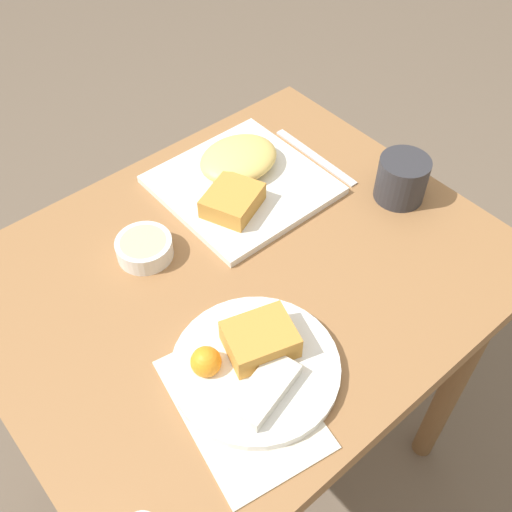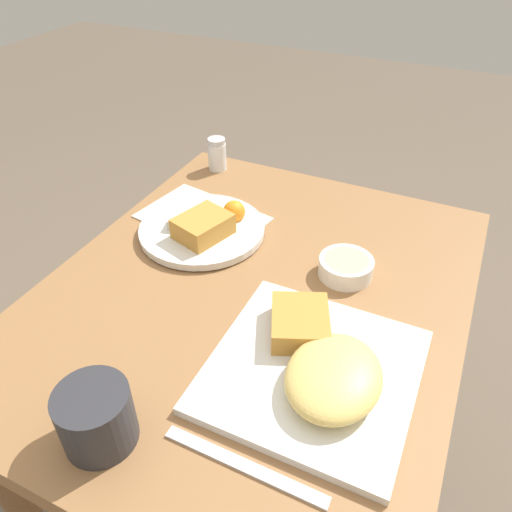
% 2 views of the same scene
% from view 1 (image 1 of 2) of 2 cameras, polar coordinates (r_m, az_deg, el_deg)
% --- Properties ---
extents(ground_plane, '(8.00, 8.00, 0.00)m').
position_cam_1_polar(ground_plane, '(1.62, -0.85, -18.33)').
color(ground_plane, brown).
extents(dining_table, '(0.83, 0.68, 0.74)m').
position_cam_1_polar(dining_table, '(1.07, -1.22, -5.09)').
color(dining_table, olive).
rests_on(dining_table, ground_plane).
extents(menu_card, '(0.20, 0.27, 0.00)m').
position_cam_1_polar(menu_card, '(0.84, -1.34, -13.83)').
color(menu_card, beige).
rests_on(menu_card, dining_table).
extents(plate_square_near, '(0.28, 0.28, 0.06)m').
position_cam_1_polar(plate_square_near, '(1.11, -1.58, 7.55)').
color(plate_square_near, white).
rests_on(plate_square_near, dining_table).
extents(plate_oval_far, '(0.24, 0.24, 0.05)m').
position_cam_1_polar(plate_oval_far, '(0.86, -0.19, -10.08)').
color(plate_oval_far, white).
rests_on(plate_oval_far, menu_card).
extents(sauce_ramekin, '(0.09, 0.09, 0.03)m').
position_cam_1_polar(sauce_ramekin, '(1.00, -10.58, 0.79)').
color(sauce_ramekin, white).
rests_on(sauce_ramekin, dining_table).
extents(butter_knife, '(0.02, 0.21, 0.00)m').
position_cam_1_polar(butter_knife, '(1.19, 5.66, 9.37)').
color(butter_knife, silver).
rests_on(butter_knife, dining_table).
extents(coffee_mug, '(0.09, 0.09, 0.08)m').
position_cam_1_polar(coffee_mug, '(1.10, 13.72, 7.15)').
color(coffee_mug, '#2D2D33').
rests_on(coffee_mug, dining_table).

